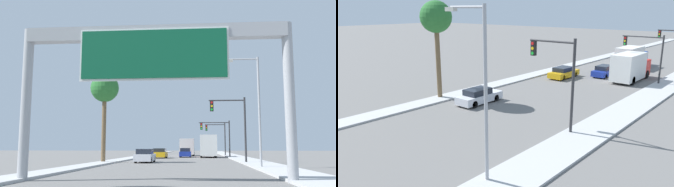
{
  "view_description": "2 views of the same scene",
  "coord_description": "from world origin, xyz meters",
  "views": [
    {
      "loc": [
        2.18,
        0.09,
        1.67
      ],
      "look_at": [
        0.0,
        26.16,
        5.37
      ],
      "focal_mm": 40.0,
      "sensor_mm": 36.0,
      "label": 1
    },
    {
      "loc": [
        17.21,
        18.85,
        8.48
      ],
      "look_at": [
        0.18,
        38.78,
        1.63
      ],
      "focal_mm": 35.0,
      "sensor_mm": 36.0,
      "label": 2
    }
  ],
  "objects": [
    {
      "name": "sidewalk_right",
      "position": [
        7.75,
        60.0,
        0.07
      ],
      "size": [
        3.0,
        120.0,
        0.15
      ],
      "color": "#B6B6B6",
      "rests_on": "ground"
    },
    {
      "name": "median_strip_left",
      "position": [
        -7.25,
        60.0,
        0.07
      ],
      "size": [
        2.0,
        120.0,
        0.15
      ],
      "color": "#B6B6B6",
      "rests_on": "ground"
    },
    {
      "name": "sign_gantry",
      "position": [
        0.0,
        17.9,
        5.92
      ],
      "size": [
        13.4,
        0.73,
        7.61
      ],
      "color": "#9EA0A5",
      "rests_on": "ground"
    },
    {
      "name": "car_far_right",
      "position": [
        0.0,
        58.48,
        0.67
      ],
      "size": [
        1.72,
        4.44,
        1.42
      ],
      "color": "navy",
      "rests_on": "ground"
    },
    {
      "name": "car_near_left",
      "position": [
        -3.5,
        54.22,
        0.66
      ],
      "size": [
        1.87,
        4.71,
        1.39
      ],
      "color": "gold",
      "rests_on": "ground"
    },
    {
      "name": "car_near_center",
      "position": [
        -3.5,
        39.28,
        0.67
      ],
      "size": [
        1.75,
        4.52,
        1.4
      ],
      "color": "silver",
      "rests_on": "ground"
    },
    {
      "name": "truck_box_primary",
      "position": [
        3.5,
        57.77,
        1.7
      ],
      "size": [
        2.43,
        7.26,
        3.35
      ],
      "color": "red",
      "rests_on": "ground"
    },
    {
      "name": "truck_box_secondary",
      "position": [
        0.0,
        67.52,
        1.53
      ],
      "size": [
        2.48,
        7.26,
        3.0
      ],
      "color": "navy",
      "rests_on": "ground"
    },
    {
      "name": "traffic_light_near_intersection",
      "position": [
        5.66,
        38.0,
        4.36
      ],
      "size": [
        3.68,
        0.32,
        6.58
      ],
      "color": "#2D2D30",
      "rests_on": "ground"
    },
    {
      "name": "traffic_light_mid_block",
      "position": [
        5.16,
        58.0,
        3.82
      ],
      "size": [
        4.72,
        0.32,
        5.59
      ],
      "color": "#2D2D30",
      "rests_on": "ground"
    },
    {
      "name": "traffic_light_far_intersection",
      "position": [
        5.58,
        68.0,
        3.9
      ],
      "size": [
        3.67,
        0.32,
        5.84
      ],
      "color": "#2D2D30",
      "rests_on": "ground"
    },
    {
      "name": "palm_tree_background",
      "position": [
        -7.64,
        38.04,
        7.51
      ],
      "size": [
        2.95,
        2.95,
        9.2
      ],
      "color": "brown",
      "rests_on": "ground"
    },
    {
      "name": "street_lamp_right",
      "position": [
        6.53,
        29.51,
        5.13
      ],
      "size": [
        2.63,
        0.28,
        8.69
      ],
      "color": "#9EA0A5",
      "rests_on": "ground"
    }
  ]
}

